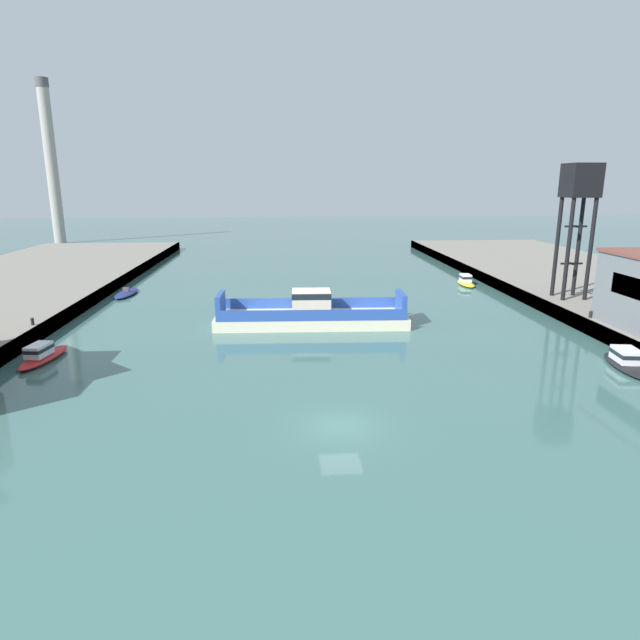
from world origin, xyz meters
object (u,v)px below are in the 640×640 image
(moored_boat_mid_right, at_px, (42,355))
(crane_tower, at_px, (580,194))
(moored_boat_near_right, at_px, (126,293))
(moored_boat_mid_left, at_px, (466,281))
(smokestack_distant_a, at_px, (51,159))
(chain_ferry, at_px, (311,314))
(moored_boat_near_left, at_px, (628,361))

(moored_boat_mid_right, bearing_deg, crane_tower, 15.87)
(moored_boat_near_right, height_order, crane_tower, crane_tower)
(moored_boat_mid_left, xyz_separation_m, smokestack_distant_a, (-78.14, 59.00, 18.71))
(crane_tower, bearing_deg, moored_boat_mid_right, -164.13)
(moored_boat_mid_right, distance_m, smokestack_distant_a, 97.25)
(chain_ferry, bearing_deg, moored_boat_mid_left, 41.76)
(moored_boat_near_right, height_order, smokestack_distant_a, smokestack_distant_a)
(moored_boat_near_right, bearing_deg, moored_boat_near_left, -33.82)
(moored_boat_mid_right, bearing_deg, chain_ferry, 24.31)
(moored_boat_mid_right, height_order, smokestack_distant_a, smokestack_distant_a)
(moored_boat_near_right, xyz_separation_m, moored_boat_mid_left, (45.91, 3.90, 0.31))
(crane_tower, relative_size, smokestack_distant_a, 0.40)
(smokestack_distant_a, bearing_deg, moored_boat_mid_left, -37.05)
(smokestack_distant_a, bearing_deg, moored_boat_mid_right, -69.90)
(chain_ferry, relative_size, crane_tower, 1.33)
(moored_boat_mid_right, bearing_deg, moored_boat_mid_left, 34.03)
(moored_boat_near_left, xyz_separation_m, crane_tower, (5.33, 19.40, 12.33))
(crane_tower, bearing_deg, smokestack_distant_a, 138.43)
(moored_boat_near_left, relative_size, moored_boat_near_right, 0.98)
(chain_ferry, height_order, crane_tower, crane_tower)
(chain_ferry, distance_m, crane_tower, 31.93)
(moored_boat_near_left, distance_m, moored_boat_near_right, 56.47)
(chain_ferry, bearing_deg, crane_tower, 8.89)
(moored_boat_near_right, distance_m, crane_tower, 55.09)
(moored_boat_near_right, bearing_deg, chain_ferry, -35.92)
(chain_ferry, xyz_separation_m, crane_tower, (29.31, 4.59, 11.79))
(moored_boat_near_left, height_order, moored_boat_near_right, moored_boat_near_left)
(moored_boat_mid_right, relative_size, smokestack_distant_a, 0.18)
(chain_ferry, distance_m, moored_boat_near_left, 28.19)
(crane_tower, height_order, smokestack_distant_a, smokestack_distant_a)
(moored_boat_mid_left, distance_m, smokestack_distant_a, 99.69)
(moored_boat_near_left, xyz_separation_m, moored_boat_near_right, (-46.92, 31.43, -0.30))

